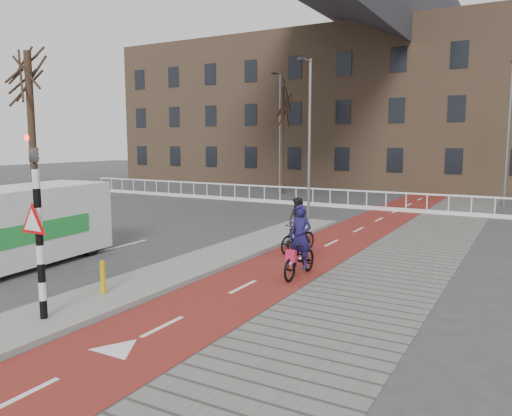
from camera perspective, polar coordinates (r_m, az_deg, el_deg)
The scene contains 16 objects.
ground at distance 11.58m, azimuth -13.20°, elevation -10.23°, with size 120.00×120.00×0.00m, color #38383A.
bike_lane at distance 19.37m, azimuth 10.72°, elevation -2.92°, with size 2.50×60.00×0.01m, color maroon.
sidewalk at distance 18.70m, azimuth 18.89°, elevation -3.58°, with size 3.00×60.00×0.01m, color slate.
curb_island at distance 15.01m, azimuth -4.82°, elevation -5.68°, with size 1.80×16.00×0.12m, color gray.
traffic_signal at distance 10.24m, azimuth -23.70°, elevation -1.58°, with size 0.80×0.80×3.68m.
bollard at distance 11.78m, azimuth -17.10°, elevation -7.58°, with size 0.12×0.12×0.74m, color #D19F0B.
cyclist_near at distance 13.03m, azimuth 5.06°, elevation -5.13°, with size 0.64×1.80×1.89m.
cyclist_far at distance 15.76m, azimuth 4.83°, elevation -2.52°, with size 0.88×1.67×1.76m.
van at distance 15.60m, azimuth -25.34°, elevation -1.72°, with size 2.53×5.35×2.23m.
railing at distance 28.21m, azimuth 2.75°, elevation 1.12°, with size 28.00×0.10×0.99m.
townhouse_row at distance 41.66m, azimuth 14.92°, elevation 13.34°, with size 46.00×10.00×15.90m.
tree_left at distance 24.08m, azimuth -24.21°, elevation 7.37°, with size 0.31×0.31×7.35m, color black.
tree_mid at distance 33.58m, azimuth 3.03°, elevation 7.67°, with size 0.24×0.24×7.05m, color black.
streetlight_near at distance 22.68m, azimuth 6.12°, elevation 7.70°, with size 0.12×0.12×7.09m, color slate.
streetlight_left at distance 34.67m, azimuth 2.76°, elevation 8.54°, with size 0.12×0.12×8.09m, color slate.
streetlight_right at distance 30.17m, azimuth 26.87°, elevation 7.47°, with size 0.12×0.12×7.69m, color slate.
Camera 1 is at (7.51, -8.08, 3.52)m, focal length 35.00 mm.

